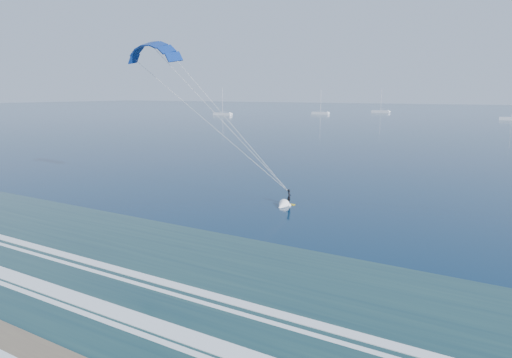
{
  "coord_description": "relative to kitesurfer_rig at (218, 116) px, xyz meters",
  "views": [
    {
      "loc": [
        22.62,
        -9.19,
        10.94
      ],
      "look_at": [
        2.19,
        25.11,
        3.34
      ],
      "focal_mm": 32.0,
      "sensor_mm": 36.0,
      "label": 1
    }
  ],
  "objects": [
    {
      "name": "sailboat_1",
      "position": [
        -64.14,
        178.54,
        -7.93
      ],
      "size": [
        8.93,
        2.4,
        12.23
      ],
      "color": "white",
      "rests_on": "ground"
    },
    {
      "name": "sailboat_3",
      "position": [
        20.48,
        171.44,
        -7.93
      ],
      "size": [
        8.61,
        2.4,
        11.97
      ],
      "color": "white",
      "rests_on": "ground"
    },
    {
      "name": "kitesurfer_rig",
      "position": [
        0.0,
        0.0,
        0.0
      ],
      "size": [
        18.23,
        6.51,
        16.99
      ],
      "color": "gold",
      "rests_on": "ground"
    },
    {
      "name": "sailboat_2",
      "position": [
        -43.51,
        213.33,
        -7.93
      ],
      "size": [
        9.64,
        2.4,
        12.86
      ],
      "color": "white",
      "rests_on": "ground"
    },
    {
      "name": "sailboat_0",
      "position": [
        -101.08,
        145.58,
        -7.92
      ],
      "size": [
        9.95,
        2.4,
        13.36
      ],
      "color": "white",
      "rests_on": "ground"
    }
  ]
}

